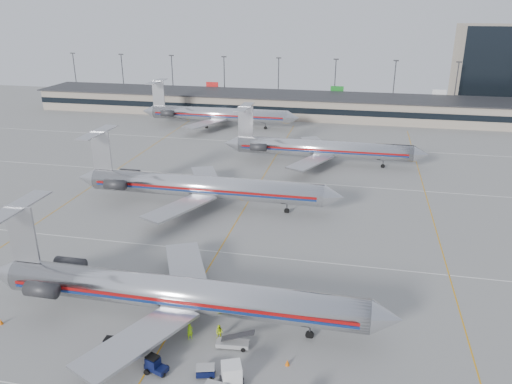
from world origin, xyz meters
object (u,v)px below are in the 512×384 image
(jet_foreground, at_px, (173,292))
(jet_second_row, at_px, (200,186))
(uld_container, at_px, (232,375))
(tug_center, at_px, (155,365))
(belt_loader, at_px, (233,343))

(jet_foreground, xyz_separation_m, jet_second_row, (-7.23, 31.18, 0.03))
(jet_foreground, distance_m, uld_container, 11.91)
(jet_second_row, distance_m, tug_center, 40.17)
(jet_foreground, bearing_deg, belt_loader, -22.83)
(jet_second_row, bearing_deg, uld_container, -68.25)
(jet_foreground, height_order, jet_second_row, jet_second_row)
(jet_second_row, xyz_separation_m, belt_loader, (14.52, -34.25, -2.93))
(belt_loader, bearing_deg, jet_foreground, 151.40)
(jet_second_row, relative_size, tug_center, 19.14)
(tug_center, bearing_deg, belt_loader, 58.77)
(jet_second_row, height_order, uld_container, jet_second_row)
(jet_foreground, bearing_deg, jet_second_row, 103.05)
(jet_foreground, bearing_deg, tug_center, -82.06)
(jet_foreground, relative_size, belt_loader, 11.64)
(uld_container, relative_size, belt_loader, 0.66)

